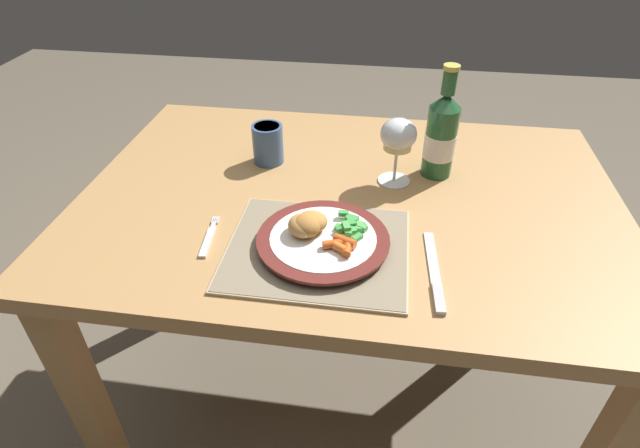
% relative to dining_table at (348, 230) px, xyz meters
% --- Properties ---
extents(ground_plane, '(6.00, 6.00, 0.00)m').
position_rel_dining_table_xyz_m(ground_plane, '(0.00, 0.00, -0.64)').
color(ground_plane, brown).
extents(dining_table, '(1.18, 0.82, 0.74)m').
position_rel_dining_table_xyz_m(dining_table, '(0.00, 0.00, 0.00)').
color(dining_table, '#AD7F4C').
rests_on(dining_table, ground).
extents(placemat, '(0.34, 0.29, 0.01)m').
position_rel_dining_table_xyz_m(placemat, '(-0.04, -0.20, 0.11)').
color(placemat, tan).
rests_on(placemat, dining_table).
extents(dinner_plate, '(0.25, 0.25, 0.02)m').
position_rel_dining_table_xyz_m(dinner_plate, '(-0.03, -0.19, 0.12)').
color(dinner_plate, white).
rests_on(dinner_plate, placemat).
extents(breaded_croquettes, '(0.09, 0.10, 0.04)m').
position_rel_dining_table_xyz_m(breaded_croquettes, '(-0.06, -0.18, 0.15)').
color(breaded_croquettes, tan).
rests_on(breaded_croquettes, dinner_plate).
extents(green_beans_pile, '(0.06, 0.08, 0.02)m').
position_rel_dining_table_xyz_m(green_beans_pile, '(0.02, -0.16, 0.13)').
color(green_beans_pile, green).
rests_on(green_beans_pile, dinner_plate).
extents(glazed_carrots, '(0.06, 0.05, 0.02)m').
position_rel_dining_table_xyz_m(glazed_carrots, '(0.01, -0.22, 0.14)').
color(glazed_carrots, '#CC5119').
rests_on(glazed_carrots, dinner_plate).
extents(fork, '(0.03, 0.13, 0.01)m').
position_rel_dining_table_xyz_m(fork, '(-0.25, -0.20, 0.10)').
color(fork, silver).
rests_on(fork, dining_table).
extents(table_knife, '(0.03, 0.22, 0.01)m').
position_rel_dining_table_xyz_m(table_knife, '(0.18, -0.25, 0.10)').
color(table_knife, silver).
rests_on(table_knife, dining_table).
extents(wine_glass, '(0.08, 0.08, 0.15)m').
position_rel_dining_table_xyz_m(wine_glass, '(0.10, 0.07, 0.21)').
color(wine_glass, silver).
rests_on(wine_glass, dining_table).
extents(bottle, '(0.07, 0.07, 0.26)m').
position_rel_dining_table_xyz_m(bottle, '(0.19, 0.12, 0.20)').
color(bottle, '#23562D').
rests_on(bottle, dining_table).
extents(drinking_cup, '(0.07, 0.07, 0.09)m').
position_rel_dining_table_xyz_m(drinking_cup, '(-0.21, 0.12, 0.15)').
color(drinking_cup, '#385684').
rests_on(drinking_cup, dining_table).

